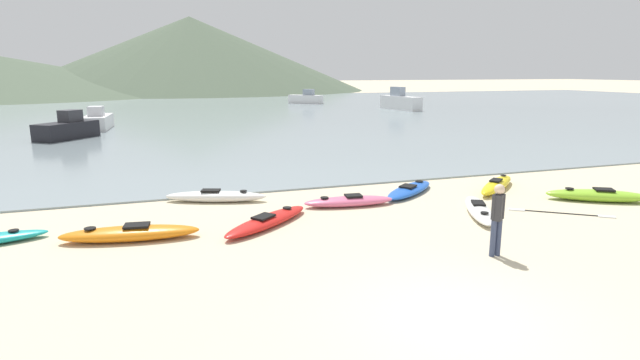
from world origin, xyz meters
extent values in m
plane|color=beige|center=(0.00, 0.00, 0.00)|extent=(400.00, 400.00, 0.00)
cube|color=gray|center=(0.00, 44.38, 0.03)|extent=(160.00, 70.00, 0.06)
cone|color=#4C5B47|center=(4.36, 105.18, 7.57)|extent=(72.58, 72.58, 15.13)
ellipsoid|color=white|center=(-2.76, 8.76, 0.17)|extent=(3.14, 1.60, 0.33)
cube|color=black|center=(-2.90, 8.81, 0.36)|extent=(0.64, 0.50, 0.05)
cylinder|color=black|center=(-1.95, 8.48, 0.34)|extent=(0.22, 0.22, 0.02)
ellipsoid|color=#8CCC2D|center=(8.48, 5.03, 0.18)|extent=(2.99, 2.15, 0.36)
cube|color=black|center=(8.61, 4.95, 0.38)|extent=(0.67, 0.62, 0.05)
cylinder|color=black|center=(7.76, 5.45, 0.37)|extent=(0.25, 0.25, 0.02)
ellipsoid|color=blue|center=(3.41, 7.74, 0.13)|extent=(2.80, 2.44, 0.26)
cube|color=black|center=(3.29, 7.65, 0.29)|extent=(0.68, 0.66, 0.05)
cylinder|color=black|center=(4.05, 8.25, 0.27)|extent=(0.27, 0.27, 0.02)
ellipsoid|color=orange|center=(-5.15, 5.76, 0.17)|extent=(3.29, 1.20, 0.34)
cube|color=black|center=(-4.99, 5.74, 0.36)|extent=(0.63, 0.50, 0.05)
cylinder|color=black|center=(-6.03, 5.89, 0.35)|extent=(0.27, 0.27, 0.02)
ellipsoid|color=red|center=(-1.80, 5.82, 0.13)|extent=(2.93, 2.61, 0.27)
cube|color=black|center=(-1.92, 5.72, 0.29)|extent=(0.69, 0.67, 0.05)
cylinder|color=black|center=(-1.11, 6.40, 0.28)|extent=(0.24, 0.24, 0.02)
ellipsoid|color=yellow|center=(6.48, 7.28, 0.17)|extent=(2.83, 2.40, 0.34)
cube|color=black|center=(6.36, 7.19, 0.37)|extent=(0.64, 0.60, 0.05)
cylinder|color=black|center=(7.16, 7.82, 0.36)|extent=(0.20, 0.20, 0.02)
cylinder|color=black|center=(-7.77, 6.60, 0.26)|extent=(0.23, 0.23, 0.02)
ellipsoid|color=#E5668C|center=(0.95, 6.97, 0.14)|extent=(2.79, 1.00, 0.29)
cube|color=black|center=(1.08, 6.95, 0.31)|extent=(0.53, 0.43, 0.05)
cylinder|color=black|center=(0.20, 7.05, 0.30)|extent=(0.24, 0.24, 0.02)
ellipsoid|color=white|center=(4.08, 4.96, 0.14)|extent=(1.87, 2.94, 0.27)
cube|color=black|center=(4.15, 5.10, 0.30)|extent=(0.54, 0.63, 0.05)
cylinder|color=black|center=(3.72, 4.23, 0.28)|extent=(0.21, 0.21, 0.02)
cylinder|color=#384260|center=(2.35, 2.12, 0.40)|extent=(0.12, 0.12, 0.81)
cylinder|color=#384260|center=(2.50, 2.12, 0.40)|extent=(0.12, 0.12, 0.81)
cube|color=#2D2D33|center=(2.43, 2.12, 1.10)|extent=(0.29, 0.28, 0.57)
cylinder|color=#2D2D33|center=(2.31, 2.12, 1.11)|extent=(0.08, 0.08, 0.54)
cylinder|color=#2D2D33|center=(2.55, 2.12, 1.11)|extent=(0.08, 0.08, 0.54)
sphere|color=beige|center=(2.43, 2.12, 1.50)|extent=(0.22, 0.22, 0.22)
cube|color=white|center=(-7.98, 30.93, 0.52)|extent=(1.79, 4.15, 0.93)
cube|color=silver|center=(-8.01, 30.53, 1.31)|extent=(0.99, 1.28, 0.65)
cube|color=white|center=(20.16, 40.39, 0.74)|extent=(1.97, 5.97, 1.36)
cube|color=#8C99A8|center=(20.08, 40.98, 1.89)|extent=(0.96, 1.84, 0.95)
cube|color=black|center=(-9.24, 25.98, 0.55)|extent=(3.41, 3.79, 0.98)
cube|color=#333338|center=(-9.01, 26.27, 1.38)|extent=(1.37, 1.41, 0.68)
cube|color=white|center=(13.73, 53.06, 0.57)|extent=(3.89, 3.90, 1.02)
cube|color=#8C99A8|center=(14.03, 52.76, 1.44)|extent=(1.43, 1.43, 0.72)
cylinder|color=black|center=(6.34, 4.29, 0.01)|extent=(1.55, 1.15, 0.03)
cube|color=white|center=(5.39, 4.98, 0.01)|extent=(0.46, 0.41, 0.03)
cube|color=white|center=(7.28, 3.59, 0.01)|extent=(0.46, 0.41, 0.03)
camera|label=1|loc=(-4.49, -6.42, 3.95)|focal=28.00mm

